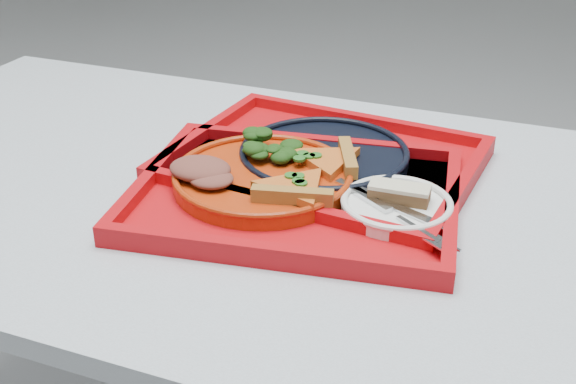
# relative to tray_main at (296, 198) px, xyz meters

# --- Properties ---
(table) EXTENTS (1.60, 0.80, 0.75)m
(table) POSITION_rel_tray_main_xyz_m (-0.01, 0.02, -0.08)
(table) COLOR #99A2AC
(table) RESTS_ON ground
(tray_main) EXTENTS (0.50, 0.41, 0.01)m
(tray_main) POSITION_rel_tray_main_xyz_m (0.00, 0.00, 0.00)
(tray_main) COLOR #AD090E
(tray_main) RESTS_ON table
(tray_far) EXTENTS (0.48, 0.39, 0.01)m
(tray_far) POSITION_rel_tray_main_xyz_m (0.00, 0.12, 0.00)
(tray_far) COLOR #AD090E
(tray_far) RESTS_ON table
(dinner_plate) EXTENTS (0.26, 0.26, 0.02)m
(dinner_plate) POSITION_rel_tray_main_xyz_m (-0.06, 0.01, 0.02)
(dinner_plate) COLOR #A62C0B
(dinner_plate) RESTS_ON tray_main
(side_plate) EXTENTS (0.15, 0.15, 0.01)m
(side_plate) POSITION_rel_tray_main_xyz_m (0.14, 0.00, 0.01)
(side_plate) COLOR white
(side_plate) RESTS_ON tray_main
(navy_plate) EXTENTS (0.26, 0.26, 0.02)m
(navy_plate) POSITION_rel_tray_main_xyz_m (0.00, 0.12, 0.01)
(navy_plate) COLOR black
(navy_plate) RESTS_ON tray_far
(pizza_slice_a) EXTENTS (0.13, 0.15, 0.02)m
(pizza_slice_a) POSITION_rel_tray_main_xyz_m (0.01, -0.02, 0.03)
(pizza_slice_a) COLOR orange
(pizza_slice_a) RESTS_ON dinner_plate
(pizza_slice_b) EXTENTS (0.16, 0.15, 0.02)m
(pizza_slice_b) POSITION_rel_tray_main_xyz_m (0.02, 0.08, 0.03)
(pizza_slice_b) COLOR orange
(pizza_slice_b) RESTS_ON dinner_plate
(salad_heap) EXTENTS (0.08, 0.07, 0.04)m
(salad_heap) POSITION_rel_tray_main_xyz_m (-0.07, 0.07, 0.04)
(salad_heap) COLOR black
(salad_heap) RESTS_ON dinner_plate
(meat_portion) EXTENTS (0.09, 0.07, 0.03)m
(meat_portion) POSITION_rel_tray_main_xyz_m (-0.13, -0.03, 0.04)
(meat_portion) COLOR brown
(meat_portion) RESTS_ON dinner_plate
(dessert_bar) EXTENTS (0.08, 0.04, 0.02)m
(dessert_bar) POSITION_rel_tray_main_xyz_m (0.14, 0.01, 0.03)
(dessert_bar) COLOR #502D1A
(dessert_bar) RESTS_ON side_plate
(knife) EXTENTS (0.18, 0.09, 0.01)m
(knife) POSITION_rel_tray_main_xyz_m (0.14, -0.01, 0.02)
(knife) COLOR silver
(knife) RESTS_ON side_plate
(fork) EXTENTS (0.17, 0.12, 0.01)m
(fork) POSITION_rel_tray_main_xyz_m (0.15, -0.04, 0.02)
(fork) COLOR silver
(fork) RESTS_ON side_plate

